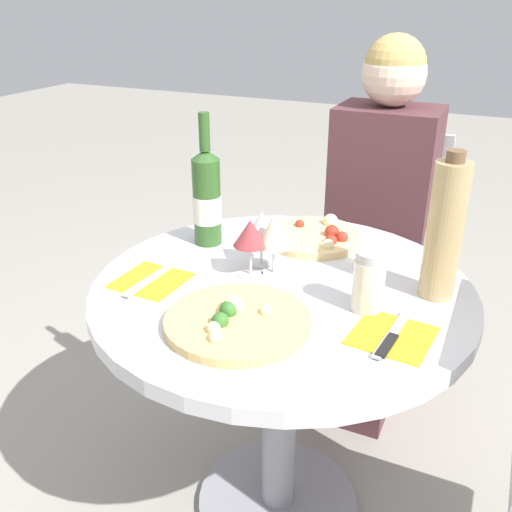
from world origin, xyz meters
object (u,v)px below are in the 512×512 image
Objects in this scene: dining_table at (281,338)px; tall_carafe at (445,231)px; seated_diner at (372,245)px; wine_bottle at (207,198)px; pizza_large at (237,321)px; chair_behind_diner at (379,259)px.

tall_carafe is at bearing 16.25° from dining_table.
seated_diner is 0.66m from wine_bottle.
pizza_large is at bearing 84.60° from seated_diner.
dining_table is 0.73× the size of seated_diner.
dining_table is at bearing -163.75° from tall_carafe.
seated_diner is 0.68m from tall_carafe.
pizza_large is (-0.08, -0.85, 0.16)m from seated_diner.
wine_bottle is at bearing 126.49° from pizza_large.
seated_diner is 4.05× the size of pizza_large.
tall_carafe is (0.60, -0.05, 0.03)m from wine_bottle.
dining_table is 0.26m from pizza_large.
tall_carafe reaches higher than dining_table.
seated_diner is at bearing 90.00° from chair_behind_diner.
pizza_large is (-0.08, -0.99, 0.28)m from chair_behind_diner.
chair_behind_diner is at bearing 85.40° from dining_table.
seated_diner reaches higher than wine_bottle.
pizza_large is 0.91× the size of tall_carafe.
chair_behind_diner is (0.06, 0.78, -0.12)m from dining_table.
tall_carafe is (0.27, -0.55, 0.30)m from seated_diner.
dining_table is at bearing -27.37° from wine_bottle.
chair_behind_diner is 2.69× the size of tall_carafe.
tall_carafe is (0.27, -0.69, 0.42)m from chair_behind_diner.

